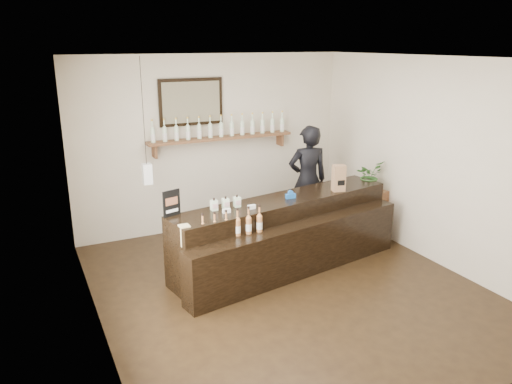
{
  "coord_description": "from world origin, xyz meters",
  "views": [
    {
      "loc": [
        -2.82,
        -4.93,
        2.97
      ],
      "look_at": [
        -0.09,
        0.7,
        1.08
      ],
      "focal_mm": 35.0,
      "sensor_mm": 36.0,
      "label": 1
    }
  ],
  "objects": [
    {
      "name": "tape_dispenser",
      "position": [
        0.41,
        0.66,
        0.98
      ],
      "size": [
        0.14,
        0.06,
        0.11
      ],
      "color": "#195CB4",
      "rests_on": "counter"
    },
    {
      "name": "side_cabinet",
      "position": [
        2.0,
        1.0,
        0.38
      ],
      "size": [
        0.5,
        0.6,
        0.76
      ],
      "color": "brown",
      "rests_on": "ground"
    },
    {
      "name": "ground",
      "position": [
        0.0,
        0.0,
        0.0
      ],
      "size": [
        5.0,
        5.0,
        0.0
      ],
      "primitive_type": "plane",
      "color": "black",
      "rests_on": "ground"
    },
    {
      "name": "counter",
      "position": [
        0.32,
        0.58,
        0.44
      ],
      "size": [
        3.4,
        1.46,
        1.09
      ],
      "color": "black",
      "rests_on": "ground"
    },
    {
      "name": "back_wall_decor",
      "position": [
        -0.14,
        2.37,
        1.75
      ],
      "size": [
        2.66,
        0.96,
        1.69
      ],
      "color": "brown",
      "rests_on": "ground"
    },
    {
      "name": "potted_plant",
      "position": [
        2.0,
        1.0,
        0.99
      ],
      "size": [
        0.51,
        0.47,
        0.46
      ],
      "primitive_type": "imported",
      "rotation": [
        0.0,
        0.0,
        0.35
      ],
      "color": "#356829",
      "rests_on": "side_cabinet"
    },
    {
      "name": "promo_sign",
      "position": [
        -1.24,
        0.67,
        1.1
      ],
      "size": [
        0.23,
        0.08,
        0.33
      ],
      "color": "black",
      "rests_on": "counter"
    },
    {
      "name": "paper_bag",
      "position": [
        1.19,
        0.67,
        1.12
      ],
      "size": [
        0.2,
        0.16,
        0.38
      ],
      "color": "#9F754C",
      "rests_on": "counter"
    },
    {
      "name": "shopkeeper",
      "position": [
        1.22,
        1.55,
        0.99
      ],
      "size": [
        0.8,
        0.61,
        1.97
      ],
      "primitive_type": "imported",
      "rotation": [
        0.0,
        0.0,
        2.94
      ],
      "color": "black",
      "rests_on": "ground"
    },
    {
      "name": "room_shell",
      "position": [
        0.0,
        0.0,
        1.7
      ],
      "size": [
        5.0,
        5.0,
        5.0
      ],
      "color": "beige",
      "rests_on": "ground"
    }
  ]
}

